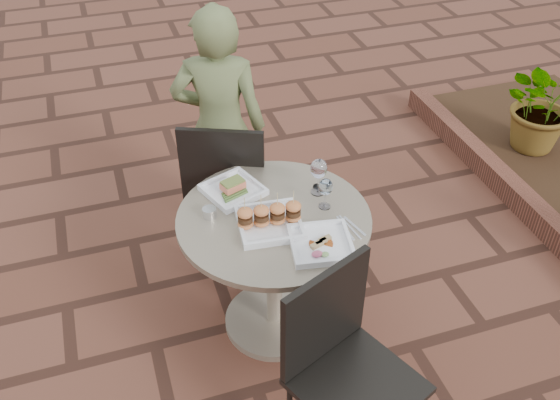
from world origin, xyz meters
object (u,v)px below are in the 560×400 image
object	(u,v)px
chair_near	(342,355)
diner	(220,128)
cafe_table	(274,256)
plate_tuna	(321,243)
plate_salmon	(233,189)
chair_far	(227,180)
plate_sliders	(269,218)

from	to	relation	value
chair_near	diner	distance (m)	1.56
cafe_table	plate_tuna	world-z (taller)	plate_tuna
chair_near	plate_tuna	xyz separation A→B (m)	(0.07, 0.44, 0.20)
plate_tuna	plate_salmon	bearing A→B (deg)	118.16
cafe_table	chair_near	world-z (taller)	chair_near
diner	plate_salmon	bearing A→B (deg)	101.32
diner	plate_salmon	distance (m)	0.62
plate_salmon	diner	bearing A→B (deg)	82.06
cafe_table	plate_salmon	world-z (taller)	plate_salmon
chair_far	plate_tuna	bearing A→B (deg)	127.66
chair_near	plate_tuna	size ratio (longest dim) A/B	3.03
plate_salmon	plate_tuna	xyz separation A→B (m)	(0.26, -0.49, -0.00)
chair_far	chair_near	bearing A→B (deg)	119.60
diner	chair_near	bearing A→B (deg)	113.07
plate_sliders	plate_tuna	xyz separation A→B (m)	(0.17, -0.20, -0.03)
chair_far	diner	size ratio (longest dim) A/B	0.65
cafe_table	diner	size ratio (longest dim) A/B	0.63
chair_near	plate_sliders	world-z (taller)	chair_near
chair_far	plate_salmon	bearing A→B (deg)	105.63
diner	plate_tuna	size ratio (longest dim) A/B	4.68
plate_sliders	cafe_table	bearing A→B (deg)	55.74
diner	plate_sliders	world-z (taller)	diner
chair_far	plate_sliders	size ratio (longest dim) A/B	3.02
diner	plate_tuna	world-z (taller)	diner
cafe_table	chair_far	distance (m)	0.59
chair_far	plate_sliders	distance (m)	0.68
plate_salmon	chair_near	bearing A→B (deg)	-78.56
cafe_table	plate_salmon	distance (m)	0.38
cafe_table	diner	world-z (taller)	diner
chair_near	plate_tuna	world-z (taller)	chair_near
diner	plate_sliders	distance (m)	0.91
chair_near	cafe_table	bearing A→B (deg)	71.73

